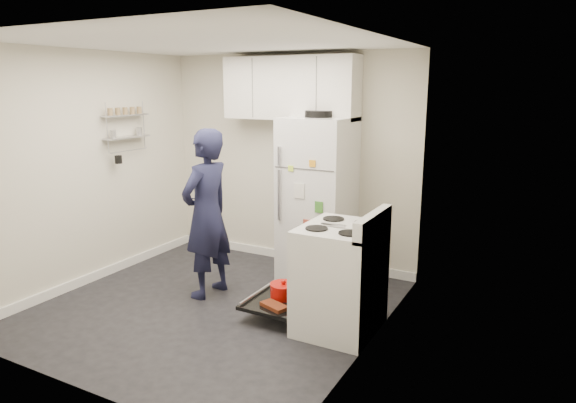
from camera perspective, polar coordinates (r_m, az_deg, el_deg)
The scene contains 7 objects.
room at distance 4.89m, azimuth -8.80°, elevation 1.77°, with size 3.21×3.21×2.51m.
electric_range at distance 4.58m, azimuth 5.67°, elevation -8.56°, with size 0.66×0.76×1.10m.
open_oven_door at distance 4.93m, azimuth -0.71°, elevation -10.50°, with size 0.55×0.70×0.21m.
refrigerator at distance 5.70m, azimuth 3.31°, elevation 0.35°, with size 0.72×0.74×1.87m.
upper_cabinets at distance 5.92m, azimuth 0.26°, elevation 12.49°, with size 1.60×0.33×0.70m, color silver.
wall_shelf_rack at distance 6.16m, azimuth -17.61°, elevation 7.96°, with size 0.14×0.60×0.61m.
person at distance 5.25m, azimuth -9.03°, elevation -1.38°, with size 0.63×0.41×1.72m, color #161833.
Camera 1 is at (2.87, -3.80, 2.13)m, focal length 32.00 mm.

